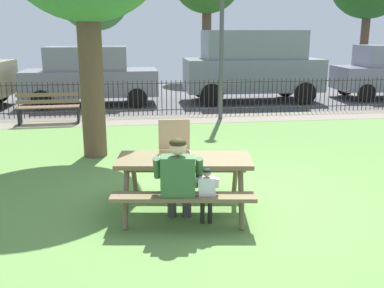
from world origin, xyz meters
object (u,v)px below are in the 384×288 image
object	(u,v)px
adult_at_table	(178,178)
lamp_post_walkway	(222,20)
pizza_box_open	(175,148)
far_tree_midleft	(93,0)
picnic_table_foreground	(184,170)
parked_car_left	(90,75)
park_bench_left	(49,108)
parked_car_center	(252,64)
child_at_table	(207,191)

from	to	relation	value
adult_at_table	lamp_post_walkway	xyz separation A→B (m)	(1.95, 7.00, 2.06)
pizza_box_open	far_tree_midleft	bearing A→B (deg)	97.43
picnic_table_foreground	lamp_post_walkway	xyz separation A→B (m)	(1.82, 6.51, 2.12)
parked_car_left	picnic_table_foreground	bearing A→B (deg)	-78.03
park_bench_left	adult_at_table	bearing A→B (deg)	-68.45
park_bench_left	lamp_post_walkway	bearing A→B (deg)	0.15
parked_car_left	parked_car_center	xyz separation A→B (m)	(5.59, 0.00, 0.30)
park_bench_left	parked_car_center	bearing A→B (deg)	25.49
child_at_table	parked_car_center	size ratio (longest dim) A/B	0.17
lamp_post_walkway	far_tree_midleft	size ratio (longest dim) A/B	0.83
picnic_table_foreground	parked_car_left	size ratio (longest dim) A/B	0.45
pizza_box_open	parked_car_left	distance (m)	9.66
picnic_table_foreground	child_at_table	world-z (taller)	child_at_table
picnic_table_foreground	parked_car_center	distance (m)	10.24
parked_car_center	pizza_box_open	bearing A→B (deg)	-111.22
park_bench_left	parked_car_center	world-z (taller)	parked_car_center
child_at_table	far_tree_midleft	world-z (taller)	far_tree_midleft
park_bench_left	parked_car_center	distance (m)	7.20
picnic_table_foreground	far_tree_midleft	xyz separation A→B (m)	(-2.31, 16.94, 3.29)
picnic_table_foreground	parked_car_left	xyz separation A→B (m)	(-2.03, 9.57, 0.41)
pizza_box_open	child_at_table	world-z (taller)	pizza_box_open
park_bench_left	lamp_post_walkway	size ratio (longest dim) A/B	0.36
adult_at_table	far_tree_midleft	xyz separation A→B (m)	(-2.18, 17.43, 3.23)
adult_at_table	far_tree_midleft	distance (m)	17.86
picnic_table_foreground	adult_at_table	bearing A→B (deg)	-104.99
child_at_table	parked_car_left	bearing A→B (deg)	102.49
park_bench_left	pizza_box_open	bearing A→B (deg)	-66.56
park_bench_left	parked_car_left	world-z (taller)	parked_car_left
parked_car_left	parked_car_center	distance (m)	5.60
adult_at_table	parked_car_center	world-z (taller)	parked_car_center
picnic_table_foreground	lamp_post_walkway	world-z (taller)	lamp_post_walkway
adult_at_table	parked_car_left	xyz separation A→B (m)	(-1.90, 10.06, 0.35)
picnic_table_foreground	parked_car_center	xyz separation A→B (m)	(3.56, 9.57, 0.71)
child_at_table	park_bench_left	world-z (taller)	park_bench_left
picnic_table_foreground	far_tree_midleft	world-z (taller)	far_tree_midleft
adult_at_table	parked_car_left	size ratio (longest dim) A/B	0.27
picnic_table_foreground	pizza_box_open	bearing A→B (deg)	138.72
child_at_table	parked_car_left	distance (m)	10.40
picnic_table_foreground	park_bench_left	world-z (taller)	park_bench_left
adult_at_table	park_bench_left	distance (m)	7.51
adult_at_table	far_tree_midleft	world-z (taller)	far_tree_midleft
adult_at_table	parked_car_center	xyz separation A→B (m)	(3.69, 10.06, 0.65)
adult_at_table	park_bench_left	bearing A→B (deg)	111.55
park_bench_left	picnic_table_foreground	bearing A→B (deg)	-66.03
parked_car_left	far_tree_midleft	xyz separation A→B (m)	(-0.28, 7.37, 2.88)
adult_at_table	lamp_post_walkway	world-z (taller)	lamp_post_walkway
picnic_table_foreground	park_bench_left	xyz separation A→B (m)	(-2.89, 6.50, -0.18)
picnic_table_foreground	parked_car_left	world-z (taller)	parked_car_left
lamp_post_walkway	parked_car_left	size ratio (longest dim) A/B	1.02
child_at_table	picnic_table_foreground	bearing A→B (deg)	110.74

